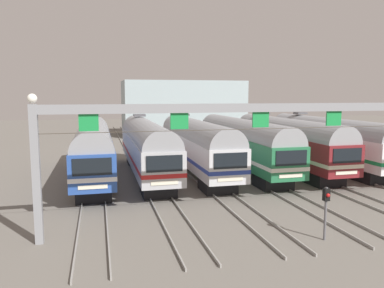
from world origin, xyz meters
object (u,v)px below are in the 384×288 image
Objects in this scene: commuter_train_maroon at (286,141)px; commuter_train_white at (327,139)px; commuter_train_blue at (94,147)px; commuter_train_green at (242,142)px; catenary_gantry at (298,124)px; commuter_train_stainless at (146,145)px; commuter_train_silver at (196,143)px; yard_signal_mast at (326,203)px.

commuter_train_white is (4.32, 0.00, 0.00)m from commuter_train_maroon.
commuter_train_maroon is (17.27, 0.00, 0.00)m from commuter_train_blue.
commuter_train_blue is at bearing 179.98° from commuter_train_green.
commuter_train_blue is 0.67× the size of catenary_gantry.
commuter_train_silver is (4.32, 0.00, 0.00)m from commuter_train_stainless.
commuter_train_stainless is 0.67× the size of catenary_gantry.
commuter_train_silver is 16.53m from yard_signal_mast.
commuter_train_white is at bearing 0.03° from commuter_train_green.
commuter_train_green is at bearing -179.94° from commuter_train_maroon.
yard_signal_mast is at bearing -97.52° from commuter_train_green.
catenary_gantry is 10.37× the size of yard_signal_mast.
commuter_train_silver reaches higher than yard_signal_mast.
commuter_train_white is at bearing 0.00° from commuter_train_stainless.
commuter_train_maroon is (12.95, 0.00, 0.00)m from commuter_train_stainless.
commuter_train_blue is at bearing 128.64° from catenary_gantry.
commuter_train_green is at bearing -0.03° from commuter_train_stainless.
catenary_gantry is (6.48, -13.50, 2.69)m from commuter_train_stainless.
commuter_train_blue is 21.59m from commuter_train_white.
commuter_train_stainless is 17.27m from commuter_train_white.
commuter_train_white is 19.62m from yard_signal_mast.
commuter_train_silver is 1.00× the size of commuter_train_green.
yard_signal_mast is (6.48, -16.36, -0.87)m from commuter_train_stainless.
commuter_train_white is 0.67× the size of catenary_gantry.
commuter_train_silver is at bearing 99.09° from catenary_gantry.
commuter_train_green is at bearing -179.97° from commuter_train_white.
commuter_train_silver is 0.67× the size of catenary_gantry.
catenary_gantry is at bearing -115.63° from commuter_train_maroon.
commuter_train_maroon is at bearing 68.41° from yard_signal_mast.
yard_signal_mast is (-2.16, -16.36, -0.87)m from commuter_train_green.
commuter_train_maroon is at bearing 64.37° from catenary_gantry.
commuter_train_silver reaches higher than commuter_train_green.
commuter_train_green is 0.67× the size of catenary_gantry.
commuter_train_maroon is 0.67× the size of catenary_gantry.
commuter_train_blue is at bearing 123.41° from yard_signal_mast.
commuter_train_white is at bearing 0.00° from commuter_train_silver.
commuter_train_white is at bearing 0.00° from commuter_train_maroon.
catenary_gantry is 4.57m from yard_signal_mast.
commuter_train_green is (12.95, -0.00, -0.00)m from commuter_train_blue.
catenary_gantry reaches higher than commuter_train_green.
commuter_train_maroon is (4.32, 0.00, 0.00)m from commuter_train_green.
yard_signal_mast is at bearing -123.41° from commuter_train_white.
commuter_train_silver is at bearing 0.00° from commuter_train_blue.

